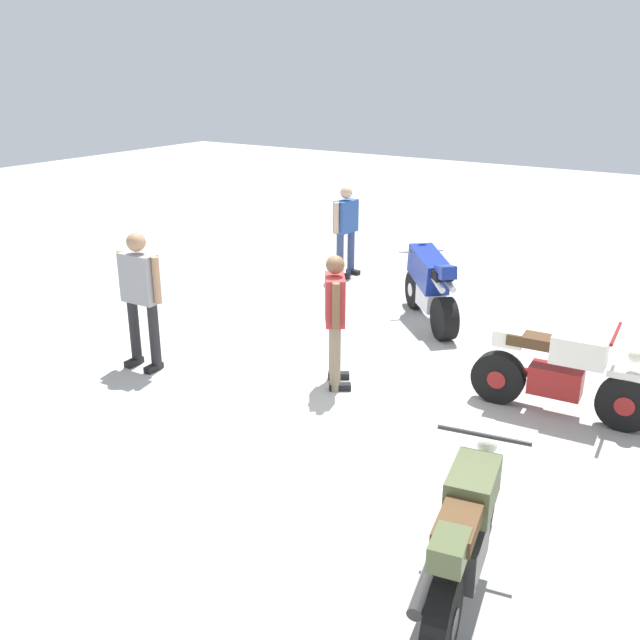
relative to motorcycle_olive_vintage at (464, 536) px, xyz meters
The scene contains 7 objects.
ground_plane 3.49m from the motorcycle_olive_vintage, 131.62° to the right, with size 40.00×40.00×0.00m, color #ADAAA3.
motorcycle_olive_vintage is the anchor object (origin of this frame).
motorcycle_cream_vintage 3.20m from the motorcycle_olive_vintage, behind, with size 0.70×1.96×1.07m.
motorcycle_blue_sportbike 5.76m from the motorcycle_olive_vintage, 152.76° to the right, with size 1.55×1.48×1.14m.
person_in_gray_shirt 5.25m from the motorcycle_olive_vintage, 108.44° to the right, with size 0.31×0.67×1.75m.
person_in_blue_shirt 8.20m from the motorcycle_olive_vintage, 142.94° to the right, with size 0.64×0.35×1.62m.
person_in_red_shirt 3.68m from the motorcycle_olive_vintage, 133.35° to the right, with size 0.57×0.49×1.61m.
Camera 1 is at (6.37, 4.01, 3.68)m, focal length 39.60 mm.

